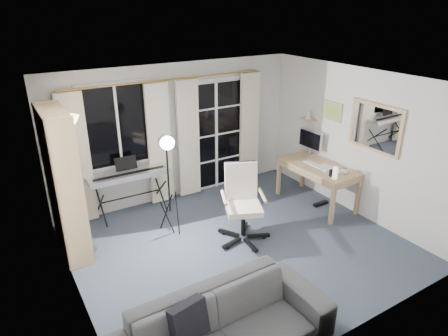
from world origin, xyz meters
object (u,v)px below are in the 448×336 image
(keyboard_piano, at_px, (129,176))
(sofa, at_px, (223,321))
(bookshelf, at_px, (62,189))
(studio_light, at_px, (167,154))
(torchiere_lamp, at_px, (71,146))
(mug, at_px, (345,170))
(desk, at_px, (318,170))
(monitor, at_px, (310,140))
(office_chair, at_px, (242,195))

(keyboard_piano, bearing_deg, sofa, -92.05)
(bookshelf, height_order, studio_light, bookshelf)
(bookshelf, distance_m, torchiere_lamp, 0.66)
(torchiere_lamp, height_order, keyboard_piano, torchiere_lamp)
(bookshelf, relative_size, sofa, 0.93)
(bookshelf, xyz_separation_m, mug, (4.11, -1.23, -0.19))
(bookshelf, bearing_deg, torchiere_lamp, -36.41)
(torchiere_lamp, xyz_separation_m, sofa, (0.73, -2.56, -1.17))
(desk, bearing_deg, monitor, 64.47)
(keyboard_piano, xyz_separation_m, mug, (3.01, -1.79, 0.08))
(keyboard_piano, bearing_deg, bookshelf, -151.83)
(torchiere_lamp, xyz_separation_m, studio_light, (1.25, -0.18, -0.29))
(desk, relative_size, sofa, 0.62)
(office_chair, bearing_deg, torchiere_lamp, -176.50)
(keyboard_piano, bearing_deg, mug, -29.35)
(torchiere_lamp, height_order, sofa, torchiere_lamp)
(bookshelf, distance_m, desk, 4.09)
(torchiere_lamp, relative_size, studio_light, 1.22)
(keyboard_piano, distance_m, mug, 3.50)
(office_chair, bearing_deg, desk, 29.59)
(sofa, bearing_deg, mug, 23.84)
(bookshelf, bearing_deg, keyboard_piano, 27.25)
(office_chair, distance_m, desk, 1.70)
(keyboard_piano, bearing_deg, torchiere_lamp, -142.07)
(keyboard_piano, relative_size, sofa, 0.58)
(office_chair, xyz_separation_m, desk, (1.69, 0.18, -0.03))
(torchiere_lamp, bearing_deg, desk, -8.90)
(sofa, bearing_deg, bookshelf, 107.94)
(monitor, bearing_deg, bookshelf, 174.24)
(studio_light, relative_size, desk, 1.18)
(desk, height_order, sofa, sofa)
(desk, bearing_deg, torchiere_lamp, 169.16)
(office_chair, bearing_deg, keyboard_piano, 153.18)
(monitor, relative_size, mug, 4.40)
(torchiere_lamp, height_order, desk, torchiere_lamp)
(office_chair, relative_size, monitor, 2.18)
(keyboard_piano, xyz_separation_m, desk, (2.91, -1.29, -0.07))
(desk, distance_m, monitor, 0.61)
(torchiere_lamp, xyz_separation_m, keyboard_piano, (0.92, 0.69, -0.89))
(studio_light, bearing_deg, mug, -3.45)
(mug, height_order, sofa, sofa)
(mug, bearing_deg, sofa, -155.50)
(torchiere_lamp, distance_m, monitor, 4.08)
(torchiere_lamp, relative_size, desk, 1.43)
(studio_light, distance_m, mug, 2.89)
(monitor, bearing_deg, keyboard_piano, 162.98)
(bookshelf, relative_size, torchiere_lamp, 1.04)
(bookshelf, distance_m, keyboard_piano, 1.26)
(torchiere_lamp, relative_size, monitor, 3.77)
(mug, bearing_deg, bookshelf, 163.31)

